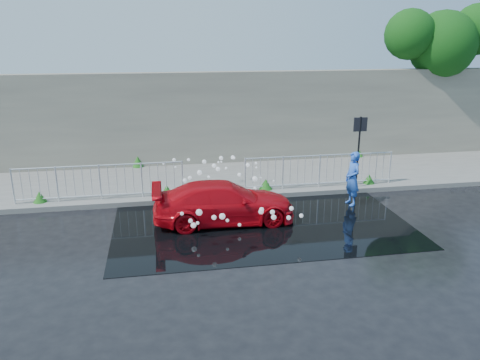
% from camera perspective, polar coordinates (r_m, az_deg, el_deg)
% --- Properties ---
extents(ground, '(90.00, 90.00, 0.00)m').
position_cam_1_polar(ground, '(12.06, 1.23, -7.14)').
color(ground, black).
rests_on(ground, ground).
extents(pavement, '(30.00, 4.00, 0.15)m').
position_cam_1_polar(pavement, '(16.65, -2.14, 0.13)').
color(pavement, '#60605C').
rests_on(pavement, ground).
extents(curb, '(30.00, 0.25, 0.16)m').
position_cam_1_polar(curb, '(14.77, -1.05, -2.11)').
color(curb, '#60605C').
rests_on(curb, ground).
extents(retaining_wall, '(30.00, 0.60, 3.50)m').
position_cam_1_polar(retaining_wall, '(18.35, -3.18, 7.59)').
color(retaining_wall, '#6D685C').
rests_on(retaining_wall, pavement).
extents(puddle, '(8.00, 5.00, 0.01)m').
position_cam_1_polar(puddle, '(13.05, 2.53, -5.16)').
color(puddle, black).
rests_on(puddle, ground).
extents(sign_post, '(0.45, 0.06, 2.50)m').
position_cam_1_polar(sign_post, '(15.60, 14.32, 4.68)').
color(sign_post, black).
rests_on(sign_post, ground).
extents(tree, '(5.05, 2.74, 6.25)m').
position_cam_1_polar(tree, '(21.63, 23.60, 15.40)').
color(tree, '#332114').
rests_on(tree, ground).
extents(railing_left, '(5.05, 0.05, 1.10)m').
position_cam_1_polar(railing_left, '(14.85, -16.71, -0.10)').
color(railing_left, silver).
rests_on(railing_left, pavement).
extents(railing_right, '(5.05, 0.05, 1.10)m').
position_cam_1_polar(railing_right, '(15.62, 9.67, 1.25)').
color(railing_right, silver).
rests_on(railing_right, pavement).
extents(weeds, '(12.17, 3.93, 0.42)m').
position_cam_1_polar(weeds, '(16.12, -3.40, 0.45)').
color(weeds, '#1F5617').
rests_on(weeds, pavement).
extents(water_spray, '(3.44, 5.32, 1.03)m').
position_cam_1_polar(water_spray, '(13.67, -2.26, -0.87)').
color(water_spray, white).
rests_on(water_spray, ground).
extents(red_car, '(3.90, 1.60, 1.13)m').
position_cam_1_polar(red_car, '(12.91, -1.95, -2.75)').
color(red_car, '#BE0711').
rests_on(red_car, ground).
extents(person, '(0.46, 0.64, 1.66)m').
position_cam_1_polar(person, '(14.53, 13.55, 0.17)').
color(person, blue).
rests_on(person, ground).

